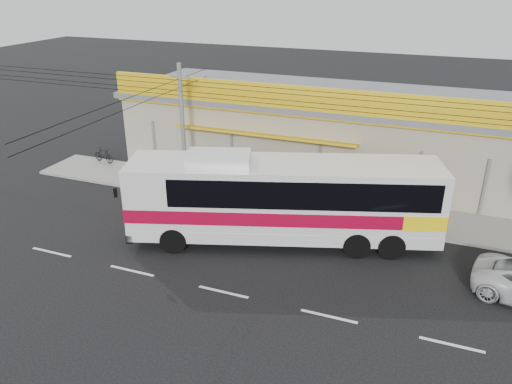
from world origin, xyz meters
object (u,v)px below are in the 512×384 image
motorbike_dark (103,155)px  utility_pole (180,87)px  motorbike_red (212,181)px  coach_bus (288,196)px

motorbike_dark → utility_pole: size_ratio=0.05×
motorbike_red → utility_pole: (-1.48, -0.20, 4.94)m
motorbike_red → motorbike_dark: bearing=68.2°
coach_bus → utility_pole: (-6.82, 3.35, 3.45)m
coach_bus → utility_pole: utility_pole is taller
coach_bus → motorbike_red: 6.58m
utility_pole → motorbike_red: bearing=7.7°
coach_bus → motorbike_red: bearing=128.5°
coach_bus → utility_pole: 8.35m
motorbike_red → motorbike_dark: size_ratio=1.31×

